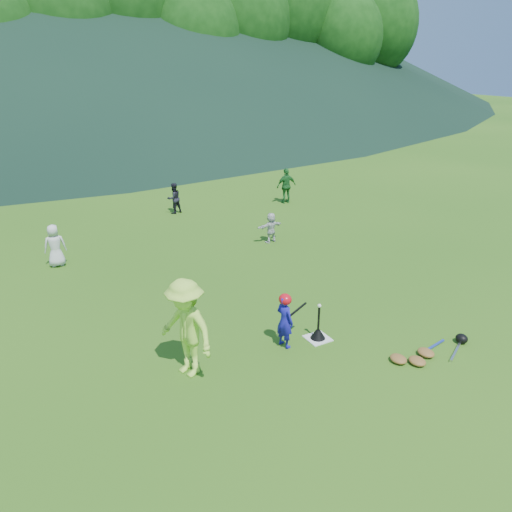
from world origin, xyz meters
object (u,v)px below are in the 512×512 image
Objects in this scene: equipment_pile at (427,353)px; fielder_d at (271,228)px; batting_tee at (318,333)px; fielder_a at (55,246)px; fielder_b at (174,198)px; adult_coach at (186,328)px; home_plate at (318,338)px; batter_child at (285,321)px; fielder_c at (286,186)px.

fielder_d is at bearing 84.61° from equipment_pile.
batting_tee is 0.38× the size of equipment_pile.
fielder_a is 9.56m from equipment_pile.
fielder_a is at bearing 20.89° from fielder_b.
adult_coach is at bearing 157.48° from equipment_pile.
adult_coach is 9.83m from fielder_b.
home_plate is 0.25× the size of equipment_pile.
equipment_pile is (0.82, -10.96, -0.48)m from fielder_b.
fielder_a reaches higher than batter_child.
batting_tee is (3.87, -6.46, -0.44)m from fielder_a.
fielder_b is at bearing 86.43° from home_plate.
fielder_c is (8.65, 2.18, 0.09)m from fielder_a.
fielder_c is 0.74× the size of equipment_pile.
fielder_b is at bearing 86.43° from batting_tee.
adult_coach is 6.91m from fielder_d.
fielder_c is at bearing -160.51° from fielder_a.
fielder_d is (2.77, 5.11, -0.08)m from batter_child.
home_plate is 0.42× the size of batter_child.
home_plate is at bearing -111.40° from batter_child.
fielder_a is 6.05m from fielder_d.
fielder_b is 4.27m from fielder_c.
adult_coach is (-2.67, 0.20, 0.89)m from home_plate.
batting_tee is at bearing 73.33° from fielder_b.
adult_coach is at bearing 57.51° from fielder_b.
adult_coach reaches higher than fielder_b.
batter_child is 0.95× the size of fielder_a.
fielder_b is at bearing -76.06° from fielder_d.
fielder_c reaches higher than equipment_pile.
fielder_a is 1.05× the size of fielder_b.
fielder_c is at bearing 71.63° from equipment_pile.
home_plate is 0.34× the size of fielder_c.
adult_coach is at bearing 53.13° from fielder_c.
fielder_c is 9.89m from batting_tee.
fielder_c is at bearing -45.06° from batter_child.
batter_child is 0.60× the size of adult_coach.
adult_coach is at bearing 175.75° from home_plate.
fielder_d is (4.72, 5.02, -0.45)m from adult_coach.
fielder_a is at bearing 120.92° from home_plate.
equipment_pile is (4.09, -1.69, -0.84)m from adult_coach.
fielder_d reaches higher than batting_tee.
adult_coach is at bearing 106.18° from fielder_a.
adult_coach reaches higher than fielder_c.
home_plate is 0.39× the size of fielder_a.
batter_child is 7.08m from fielder_a.
fielder_b is 4.49m from fielder_d.
fielder_a is (-3.15, 6.34, 0.03)m from batter_child.
equipment_pile is (-3.37, -10.14, -0.60)m from fielder_c.
equipment_pile is at bearing 128.93° from fielder_a.
batter_child is (-0.72, 0.12, 0.53)m from home_plate.
fielder_c is (4.78, 8.64, 0.65)m from home_plate.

